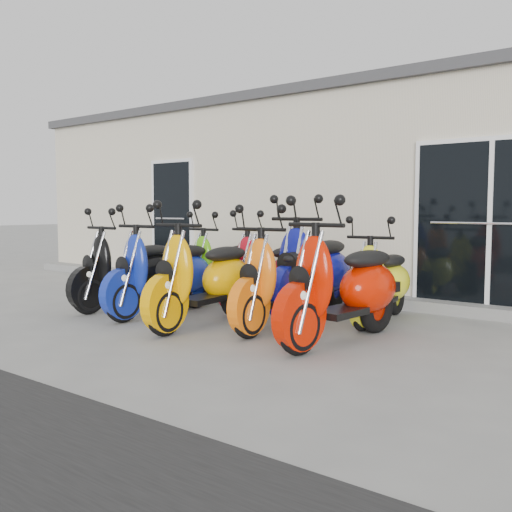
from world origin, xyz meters
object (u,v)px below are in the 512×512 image
object	(u,v)px
scooter_front_blue	(163,260)
scooter_front_red	(343,270)
scooter_back_blue	(314,256)
scooter_back_red	(270,259)
scooter_back_green	(224,257)
scooter_back_yellow	(382,269)
scooter_front_black	(128,258)
scooter_front_orange_b	(283,267)
scooter_front_orange_a	(204,263)

from	to	relation	value
scooter_front_blue	scooter_front_red	size ratio (longest dim) A/B	0.95
scooter_front_blue	scooter_back_blue	distance (m)	1.96
scooter_front_blue	scooter_back_red	size ratio (longest dim) A/B	1.05
scooter_front_blue	scooter_back_red	world-z (taller)	scooter_front_blue
scooter_back_green	scooter_back_yellow	bearing A→B (deg)	5.25
scooter_front_black	scooter_back_yellow	world-z (taller)	scooter_front_black
scooter_back_blue	scooter_back_green	bearing A→B (deg)	169.37
scooter_front_orange_b	scooter_back_green	xyz separation A→B (m)	(-1.73, 0.98, -0.04)
scooter_front_black	scooter_front_orange_a	bearing A→B (deg)	-5.73
scooter_front_orange_a	scooter_back_green	size ratio (longest dim) A/B	1.10
scooter_front_black	scooter_back_red	world-z (taller)	scooter_front_black
scooter_back_blue	scooter_front_black	bearing A→B (deg)	-162.20
scooter_front_orange_b	scooter_back_blue	size ratio (longest dim) A/B	0.92
scooter_back_red	scooter_back_blue	distance (m)	0.80
scooter_front_red	scooter_back_red	distance (m)	2.16
scooter_front_orange_b	scooter_back_blue	bearing A→B (deg)	94.35
scooter_front_blue	scooter_back_red	bearing A→B (deg)	55.68
scooter_back_green	scooter_back_blue	size ratio (longest dim) A/B	0.87
scooter_front_orange_b	scooter_back_green	bearing A→B (deg)	148.02
scooter_front_blue	scooter_front_red	bearing A→B (deg)	0.74
scooter_back_blue	scooter_front_red	bearing A→B (deg)	-52.16
scooter_front_black	scooter_front_red	distance (m)	3.39
scooter_back_green	scooter_front_blue	bearing A→B (deg)	-85.23
scooter_front_red	scooter_back_green	distance (m)	2.90
scooter_front_black	scooter_front_orange_b	xyz separation A→B (m)	(2.48, 0.19, 0.02)
scooter_back_blue	scooter_back_yellow	distance (m)	0.89
scooter_back_green	scooter_front_orange_a	bearing A→B (deg)	-53.07
scooter_back_green	scooter_front_orange_b	bearing A→B (deg)	-25.08
scooter_front_orange_a	scooter_front_red	distance (m)	1.75
scooter_front_orange_a	scooter_back_green	xyz separation A→B (m)	(-0.90, 1.42, -0.07)
scooter_front_orange_a	scooter_back_blue	distance (m)	1.47
scooter_back_green	scooter_back_blue	world-z (taller)	scooter_back_blue
scooter_front_orange_b	scooter_front_red	distance (m)	0.94
scooter_front_orange_a	scooter_back_yellow	size ratio (longest dim) A/B	1.14
scooter_front_black	scooter_front_blue	world-z (taller)	scooter_front_blue
scooter_back_red	scooter_back_blue	world-z (taller)	scooter_back_blue
scooter_front_black	scooter_back_green	distance (m)	1.39
scooter_front_orange_b	scooter_front_red	bearing A→B (deg)	-16.04
scooter_front_red	scooter_back_green	size ratio (longest dim) A/B	1.13
scooter_front_red	scooter_back_red	size ratio (longest dim) A/B	1.11
scooter_front_black	scooter_front_blue	distance (m)	0.76
scooter_back_blue	scooter_back_yellow	world-z (taller)	scooter_back_blue
scooter_front_orange_b	scooter_front_orange_a	bearing A→B (deg)	-154.35
scooter_front_orange_a	scooter_back_green	distance (m)	1.69
scooter_front_orange_b	scooter_back_yellow	bearing A→B (deg)	50.78
scooter_front_orange_b	scooter_back_red	size ratio (longest dim) A/B	1.05
scooter_front_red	scooter_back_blue	size ratio (longest dim) A/B	0.98
scooter_front_black	scooter_back_yellow	size ratio (longest dim) A/B	1.07
scooter_front_black	scooter_front_orange_a	world-z (taller)	scooter_front_orange_a
scooter_back_green	scooter_back_red	size ratio (longest dim) A/B	0.99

